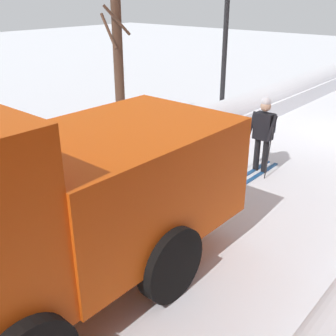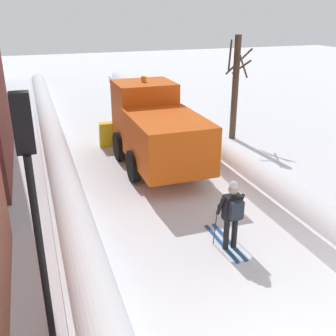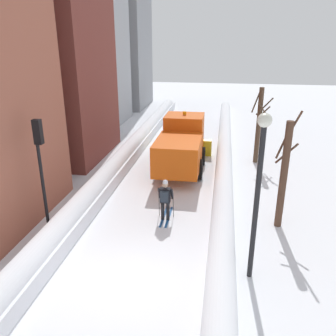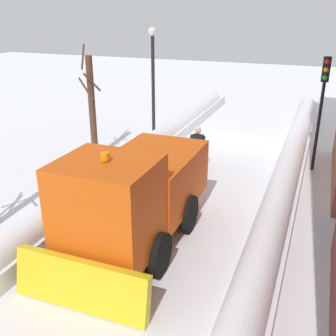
{
  "view_description": "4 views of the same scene",
  "coord_description": "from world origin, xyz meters",
  "views": [
    {
      "loc": [
        -3.57,
        12.07,
        3.97
      ],
      "look_at": [
        0.76,
        7.08,
        1.08
      ],
      "focal_mm": 43.13,
      "sensor_mm": 36.0,
      "label": 1
    },
    {
      "loc": [
        -3.59,
        -3.47,
        5.53
      ],
      "look_at": [
        -0.12,
        6.46,
        1.25
      ],
      "focal_mm": 42.39,
      "sensor_mm": 36.0,
      "label": 2
    },
    {
      "loc": [
        2.73,
        -8.74,
        7.16
      ],
      "look_at": [
        0.18,
        7.24,
        1.04
      ],
      "focal_mm": 37.26,
      "sensor_mm": 36.0,
      "label": 3
    },
    {
      "loc": [
        -3.79,
        18.34,
        6.07
      ],
      "look_at": [
        0.75,
        6.72,
        1.07
      ],
      "focal_mm": 42.86,
      "sensor_mm": 36.0,
      "label": 4
    }
  ],
  "objects": [
    {
      "name": "snowbank_right",
      "position": [
        2.93,
        10.0,
        0.42
      ],
      "size": [
        1.1,
        36.0,
        0.98
      ],
      "color": "white",
      "rests_on": "ground"
    },
    {
      "name": "traffic_light_pole",
      "position": [
        -3.75,
        2.38,
        3.11
      ],
      "size": [
        0.28,
        0.42,
        4.44
      ],
      "color": "black",
      "rests_on": "ground"
    },
    {
      "name": "snowbank_left",
      "position": [
        -2.93,
        10.0,
        0.47
      ],
      "size": [
        1.1,
        36.0,
        1.07
      ],
      "color": "white",
      "rests_on": "ground"
    },
    {
      "name": "bare_tree_near",
      "position": [
        5.16,
        4.18,
        2.23
      ],
      "size": [
        0.87,
        0.71,
        4.74
      ],
      "color": "#4D3325",
      "rests_on": "ground"
    },
    {
      "name": "street_lamp",
      "position": [
        3.84,
        0.75,
        3.33
      ],
      "size": [
        0.4,
        0.4,
        5.26
      ],
      "color": "black",
      "rests_on": "ground"
    },
    {
      "name": "skier",
      "position": [
        0.6,
        3.9,
        1.0
      ],
      "size": [
        0.62,
        1.8,
        1.81
      ],
      "color": "black",
      "rests_on": "ground"
    },
    {
      "name": "plow_truck",
      "position": [
        0.53,
        9.73,
        1.48
      ],
      "size": [
        3.2,
        5.98,
        3.12
      ],
      "color": "#DB510F",
      "rests_on": "ground"
    },
    {
      "name": "ground_plane",
      "position": [
        0.0,
        10.0,
        0.0
      ],
      "size": [
        80.0,
        80.0,
        0.0
      ],
      "primitive_type": "plane",
      "color": "white"
    }
  ]
}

